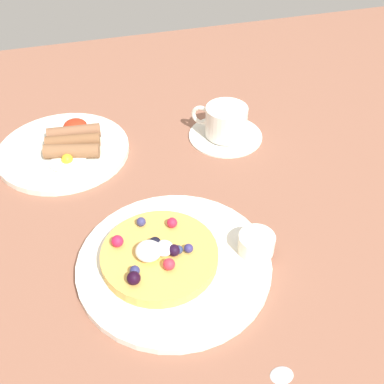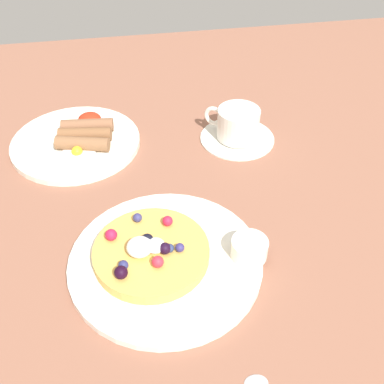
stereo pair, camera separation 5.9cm
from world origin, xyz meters
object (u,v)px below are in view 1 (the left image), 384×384
object	(u,v)px
pancake_plate	(174,263)
breakfast_plate	(64,151)
syrup_ramekin	(256,243)
coffee_saucer	(225,135)
coffee_cup	(225,120)

from	to	relation	value
pancake_plate	breakfast_plate	distance (m)	0.34
pancake_plate	syrup_ramekin	distance (m)	0.12
syrup_ramekin	coffee_saucer	size ratio (longest dim) A/B	0.37
coffee_saucer	pancake_plate	bearing A→B (deg)	-121.78
coffee_cup	pancake_plate	bearing A→B (deg)	-121.50
syrup_ramekin	coffee_cup	distance (m)	0.30
coffee_cup	coffee_saucer	bearing A→B (deg)	-35.25
breakfast_plate	coffee_cup	world-z (taller)	coffee_cup
coffee_saucer	coffee_cup	size ratio (longest dim) A/B	1.44
pancake_plate	coffee_cup	distance (m)	0.34
syrup_ramekin	coffee_cup	size ratio (longest dim) A/B	0.53
syrup_ramekin	coffee_cup	bearing A→B (deg)	79.20
syrup_ramekin	coffee_saucer	distance (m)	0.31
breakfast_plate	coffee_cup	size ratio (longest dim) A/B	2.43
breakfast_plate	coffee_saucer	xyz separation A→B (m)	(0.31, -0.03, -0.00)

